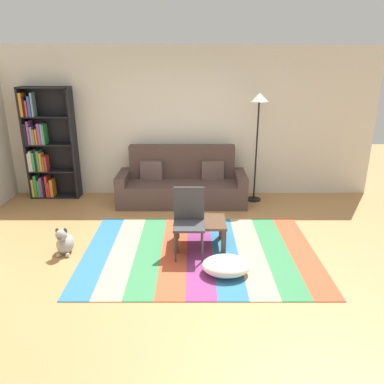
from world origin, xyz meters
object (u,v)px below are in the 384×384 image
Objects in this scene: bookshelf at (44,148)px; standing_lamp at (258,112)px; coffee_table at (199,225)px; tv_remote at (193,218)px; dog at (64,242)px; pouf at (226,266)px; folding_chair at (189,216)px; couch at (182,184)px.

standing_lamp is (3.83, -0.19, 0.67)m from bookshelf.
tv_remote is at bearing 141.31° from coffee_table.
pouf is at bearing -13.87° from dog.
folding_chair reaches higher than tv_remote.
couch is at bearing 103.47° from pouf.
tv_remote is (-0.08, 0.07, 0.07)m from coffee_table.
bookshelf is 3.46× the size of pouf.
bookshelf is at bearing 173.53° from couch.
standing_lamp is at bearing -2.87° from bookshelf.
couch reaches higher than tv_remote.
pouf is 0.65× the size of folding_chair.
standing_lamp is 2.58m from folding_chair.
standing_lamp reaches higher than tv_remote.
pouf is at bearing -35.42° from tv_remote.
dog is at bearing -127.89° from couch.
bookshelf is 2.24× the size of folding_chair.
coffee_table is 0.79× the size of folding_chair.
bookshelf reaches higher than standing_lamp.
standing_lamp is 2.40m from tv_remote.
pouf is 0.94m from tv_remote.
folding_chair is at bearing -120.19° from standing_lamp.
tv_remote reaches higher than coffee_table.
pouf is 0.81m from folding_chair.
standing_lamp is 12.83× the size of tv_remote.
coffee_table is at bearing -80.53° from couch.
tv_remote is at bearing 135.45° from folding_chair.
bookshelf is 13.44× the size of tv_remote.
folding_chair is at bearing -72.49° from tv_remote.
folding_chair reaches higher than dog.
bookshelf is at bearing -162.93° from folding_chair.
standing_lamp is at bearing 60.14° from coffee_table.
tv_remote is at bearing -83.01° from couch.
couch is 15.07× the size of tv_remote.
bookshelf reaches higher than dog.
couch is at bearing -6.47° from bookshelf.
couch is 2.54m from pouf.
coffee_table is at bearing -119.86° from standing_lamp.
bookshelf is (-2.50, 0.28, 0.60)m from couch.
standing_lamp is at bearing 35.67° from dog.
tv_remote is at bearing -122.81° from standing_lamp.
bookshelf reaches higher than couch.
standing_lamp reaches higher than couch.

